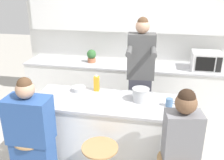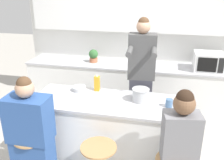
{
  "view_description": "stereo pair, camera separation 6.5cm",
  "coord_description": "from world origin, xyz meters",
  "px_view_note": "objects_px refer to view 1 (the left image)",
  "views": [
    {
      "loc": [
        0.56,
        -2.74,
        2.25
      ],
      "look_at": [
        0.0,
        0.07,
        1.14
      ],
      "focal_mm": 40.0,
      "sensor_mm": 36.0,
      "label": 1
    },
    {
      "loc": [
        0.62,
        -2.72,
        2.25
      ],
      "look_at": [
        0.0,
        0.07,
        1.14
      ],
      "focal_mm": 40.0,
      "sensor_mm": 36.0,
      "label": 2
    }
  ],
  "objects_px": {
    "potted_plant": "(92,56)",
    "bar_stool_leftmost": "(34,158)",
    "juice_carton": "(97,83)",
    "microwave": "(206,61)",
    "person_cooking": "(140,82)",
    "person_seated_near": "(180,157)",
    "coffee_cup_near": "(169,102)",
    "cooking_pot": "(141,95)",
    "person_wrapped_blanket": "(32,139)",
    "kitchen_island": "(111,131)",
    "fruit_bowl": "(79,89)"
  },
  "relations": [
    {
      "from": "person_cooking",
      "to": "juice_carton",
      "type": "height_order",
      "value": "person_cooking"
    },
    {
      "from": "potted_plant",
      "to": "bar_stool_leftmost",
      "type": "bearing_deg",
      "value": -93.97
    },
    {
      "from": "kitchen_island",
      "to": "cooking_pot",
      "type": "height_order",
      "value": "cooking_pot"
    },
    {
      "from": "person_cooking",
      "to": "juice_carton",
      "type": "distance_m",
      "value": 0.65
    },
    {
      "from": "bar_stool_leftmost",
      "to": "person_seated_near",
      "type": "distance_m",
      "value": 1.64
    },
    {
      "from": "person_cooking",
      "to": "cooking_pot",
      "type": "distance_m",
      "value": 0.53
    },
    {
      "from": "kitchen_island",
      "to": "person_wrapped_blanket",
      "type": "height_order",
      "value": "person_wrapped_blanket"
    },
    {
      "from": "microwave",
      "to": "potted_plant",
      "type": "height_order",
      "value": "microwave"
    },
    {
      "from": "fruit_bowl",
      "to": "potted_plant",
      "type": "xyz_separation_m",
      "value": [
        -0.16,
        1.25,
        0.11
      ]
    },
    {
      "from": "potted_plant",
      "to": "kitchen_island",
      "type": "bearing_deg",
      "value": -65.92
    },
    {
      "from": "coffee_cup_near",
      "to": "kitchen_island",
      "type": "bearing_deg",
      "value": 179.24
    },
    {
      "from": "kitchen_island",
      "to": "microwave",
      "type": "relative_size",
      "value": 4.32
    },
    {
      "from": "person_cooking",
      "to": "microwave",
      "type": "bearing_deg",
      "value": 35.58
    },
    {
      "from": "cooking_pot",
      "to": "microwave",
      "type": "bearing_deg",
      "value": 54.81
    },
    {
      "from": "kitchen_island",
      "to": "juice_carton",
      "type": "bearing_deg",
      "value": 132.42
    },
    {
      "from": "kitchen_island",
      "to": "coffee_cup_near",
      "type": "bearing_deg",
      "value": -0.76
    },
    {
      "from": "person_wrapped_blanket",
      "to": "coffee_cup_near",
      "type": "distance_m",
      "value": 1.62
    },
    {
      "from": "coffee_cup_near",
      "to": "juice_carton",
      "type": "bearing_deg",
      "value": 163.39
    },
    {
      "from": "kitchen_island",
      "to": "potted_plant",
      "type": "distance_m",
      "value": 1.71
    },
    {
      "from": "kitchen_island",
      "to": "potted_plant",
      "type": "bearing_deg",
      "value": 114.08
    },
    {
      "from": "kitchen_island",
      "to": "person_wrapped_blanket",
      "type": "xyz_separation_m",
      "value": [
        -0.77,
        -0.61,
        0.19
      ]
    },
    {
      "from": "person_seated_near",
      "to": "cooking_pot",
      "type": "xyz_separation_m",
      "value": [
        -0.46,
        0.69,
        0.33
      ]
    },
    {
      "from": "person_wrapped_blanket",
      "to": "potted_plant",
      "type": "height_order",
      "value": "person_wrapped_blanket"
    },
    {
      "from": "coffee_cup_near",
      "to": "microwave",
      "type": "xyz_separation_m",
      "value": [
        0.6,
        1.44,
        0.12
      ]
    },
    {
      "from": "person_wrapped_blanket",
      "to": "fruit_bowl",
      "type": "bearing_deg",
      "value": 70.86
    },
    {
      "from": "fruit_bowl",
      "to": "coffee_cup_near",
      "type": "bearing_deg",
      "value": -10.86
    },
    {
      "from": "kitchen_island",
      "to": "coffee_cup_near",
      "type": "xyz_separation_m",
      "value": [
        0.71,
        -0.01,
        0.49
      ]
    },
    {
      "from": "coffee_cup_near",
      "to": "microwave",
      "type": "height_order",
      "value": "microwave"
    },
    {
      "from": "person_wrapped_blanket",
      "to": "fruit_bowl",
      "type": "xyz_separation_m",
      "value": [
        0.28,
        0.83,
        0.28
      ]
    },
    {
      "from": "microwave",
      "to": "cooking_pot",
      "type": "bearing_deg",
      "value": -125.19
    },
    {
      "from": "person_wrapped_blanket",
      "to": "potted_plant",
      "type": "xyz_separation_m",
      "value": [
        0.12,
        2.08,
        0.39
      ]
    },
    {
      "from": "bar_stool_leftmost",
      "to": "person_seated_near",
      "type": "xyz_separation_m",
      "value": [
        1.62,
        -0.03,
        0.29
      ]
    },
    {
      "from": "person_seated_near",
      "to": "coffee_cup_near",
      "type": "relative_size",
      "value": 11.97
    },
    {
      "from": "juice_carton",
      "to": "fruit_bowl",
      "type": "bearing_deg",
      "value": -166.74
    },
    {
      "from": "bar_stool_leftmost",
      "to": "microwave",
      "type": "height_order",
      "value": "microwave"
    },
    {
      "from": "cooking_pot",
      "to": "juice_carton",
      "type": "height_order",
      "value": "juice_carton"
    },
    {
      "from": "kitchen_island",
      "to": "person_seated_near",
      "type": "height_order",
      "value": "person_seated_near"
    },
    {
      "from": "person_cooking",
      "to": "person_seated_near",
      "type": "height_order",
      "value": "person_cooking"
    },
    {
      "from": "kitchen_island",
      "to": "person_cooking",
      "type": "xyz_separation_m",
      "value": [
        0.31,
        0.6,
        0.47
      ]
    },
    {
      "from": "person_cooking",
      "to": "person_wrapped_blanket",
      "type": "bearing_deg",
      "value": -135.39
    },
    {
      "from": "juice_carton",
      "to": "microwave",
      "type": "relative_size",
      "value": 0.48
    },
    {
      "from": "microwave",
      "to": "person_wrapped_blanket",
      "type": "bearing_deg",
      "value": -135.51
    },
    {
      "from": "bar_stool_leftmost",
      "to": "juice_carton",
      "type": "height_order",
      "value": "juice_carton"
    },
    {
      "from": "fruit_bowl",
      "to": "microwave",
      "type": "distance_m",
      "value": 2.17
    },
    {
      "from": "person_cooking",
      "to": "person_seated_near",
      "type": "xyz_separation_m",
      "value": [
        0.51,
        -1.22,
        -0.28
      ]
    },
    {
      "from": "person_cooking",
      "to": "coffee_cup_near",
      "type": "distance_m",
      "value": 0.73
    },
    {
      "from": "bar_stool_leftmost",
      "to": "person_cooking",
      "type": "relative_size",
      "value": 0.34
    },
    {
      "from": "fruit_bowl",
      "to": "juice_carton",
      "type": "bearing_deg",
      "value": 13.26
    },
    {
      "from": "coffee_cup_near",
      "to": "juice_carton",
      "type": "height_order",
      "value": "juice_carton"
    },
    {
      "from": "fruit_bowl",
      "to": "cooking_pot",
      "type": "bearing_deg",
      "value": -9.33
    }
  ]
}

